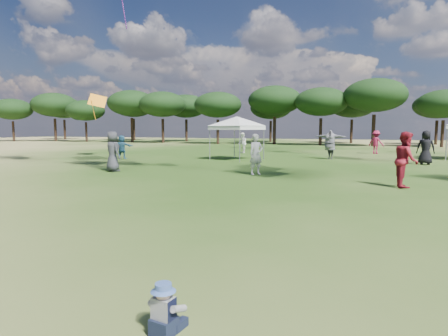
# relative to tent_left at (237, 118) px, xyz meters

# --- Properties ---
(tree_line) EXTENTS (108.78, 17.63, 7.77)m
(tree_line) POSITION_rel_tent_left_xyz_m (8.22, 25.68, 2.76)
(tree_line) COLOR black
(tree_line) RESTS_ON ground
(tent_left) EXTENTS (4.99, 4.99, 3.09)m
(tent_left) POSITION_rel_tent_left_xyz_m (0.00, 0.00, 0.00)
(tent_left) COLOR gray
(tent_left) RESTS_ON ground
(toddler) EXTENTS (0.38, 0.41, 0.53)m
(toddler) POSITION_rel_tent_left_xyz_m (5.52, -19.96, -2.43)
(toddler) COLOR black
(toddler) RESTS_ON ground
(festival_crowd) EXTENTS (28.72, 22.18, 1.93)m
(festival_crowd) POSITION_rel_tent_left_xyz_m (7.34, 0.68, -1.77)
(festival_crowd) COLOR #4D4C51
(festival_crowd) RESTS_ON ground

